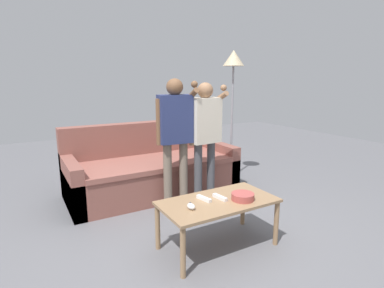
{
  "coord_description": "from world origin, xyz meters",
  "views": [
    {
      "loc": [
        -1.42,
        -2.19,
        1.49
      ],
      "look_at": [
        0.06,
        0.37,
        0.86
      ],
      "focal_mm": 28.67,
      "sensor_mm": 36.0,
      "label": 1
    }
  ],
  "objects_px": {
    "couch": "(152,170)",
    "coffee_table": "(218,206)",
    "player_center": "(175,129)",
    "floor_lamp": "(233,70)",
    "game_remote_wand_near": "(204,199)",
    "game_remote_wand_far": "(220,197)",
    "game_remote_nunchuk": "(191,206)",
    "player_right": "(205,129)",
    "snack_bowl": "(243,197)"
  },
  "relations": [
    {
      "from": "coffee_table",
      "to": "game_remote_wand_near",
      "type": "distance_m",
      "value": 0.14
    },
    {
      "from": "couch",
      "to": "player_center",
      "type": "distance_m",
      "value": 0.91
    },
    {
      "from": "couch",
      "to": "player_right",
      "type": "distance_m",
      "value": 1.01
    },
    {
      "from": "game_remote_nunchuk",
      "to": "floor_lamp",
      "type": "distance_m",
      "value": 2.52
    },
    {
      "from": "game_remote_nunchuk",
      "to": "floor_lamp",
      "type": "height_order",
      "value": "floor_lamp"
    },
    {
      "from": "snack_bowl",
      "to": "game_remote_wand_far",
      "type": "distance_m",
      "value": 0.2
    },
    {
      "from": "coffee_table",
      "to": "snack_bowl",
      "type": "bearing_deg",
      "value": -25.82
    },
    {
      "from": "player_right",
      "to": "game_remote_wand_near",
      "type": "relative_size",
      "value": 8.78
    },
    {
      "from": "couch",
      "to": "game_remote_wand_far",
      "type": "distance_m",
      "value": 1.59
    },
    {
      "from": "couch",
      "to": "game_remote_wand_near",
      "type": "height_order",
      "value": "couch"
    },
    {
      "from": "game_remote_wand_far",
      "to": "coffee_table",
      "type": "bearing_deg",
      "value": -148.76
    },
    {
      "from": "player_right",
      "to": "player_center",
      "type": "bearing_deg",
      "value": 170.36
    },
    {
      "from": "game_remote_nunchuk",
      "to": "player_center",
      "type": "distance_m",
      "value": 1.16
    },
    {
      "from": "floor_lamp",
      "to": "player_center",
      "type": "xyz_separation_m",
      "value": [
        -1.23,
        -0.57,
        -0.67
      ]
    },
    {
      "from": "player_center",
      "to": "couch",
      "type": "bearing_deg",
      "value": 93.52
    },
    {
      "from": "game_remote_wand_near",
      "to": "player_right",
      "type": "bearing_deg",
      "value": 57.33
    },
    {
      "from": "snack_bowl",
      "to": "game_remote_wand_near",
      "type": "xyz_separation_m",
      "value": [
        -0.3,
        0.16,
        -0.01
      ]
    },
    {
      "from": "snack_bowl",
      "to": "coffee_table",
      "type": "bearing_deg",
      "value": 154.18
    },
    {
      "from": "snack_bowl",
      "to": "game_remote_nunchuk",
      "type": "relative_size",
      "value": 2.29
    },
    {
      "from": "couch",
      "to": "snack_bowl",
      "type": "relative_size",
      "value": 10.81
    },
    {
      "from": "coffee_table",
      "to": "player_center",
      "type": "height_order",
      "value": "player_center"
    },
    {
      "from": "coffee_table",
      "to": "floor_lamp",
      "type": "bearing_deg",
      "value": 49.65
    },
    {
      "from": "game_remote_wand_near",
      "to": "coffee_table",
      "type": "bearing_deg",
      "value": -31.8
    },
    {
      "from": "game_remote_wand_near",
      "to": "floor_lamp",
      "type": "bearing_deg",
      "value": 46.17
    },
    {
      "from": "snack_bowl",
      "to": "game_remote_wand_near",
      "type": "height_order",
      "value": "snack_bowl"
    },
    {
      "from": "game_remote_nunchuk",
      "to": "floor_lamp",
      "type": "bearing_deg",
      "value": 44.5
    },
    {
      "from": "snack_bowl",
      "to": "player_right",
      "type": "relative_size",
      "value": 0.14
    },
    {
      "from": "player_right",
      "to": "game_remote_wand_near",
      "type": "bearing_deg",
      "value": -122.67
    },
    {
      "from": "game_remote_wand_near",
      "to": "player_center",
      "type": "bearing_deg",
      "value": 78.77
    },
    {
      "from": "player_center",
      "to": "game_remote_wand_far",
      "type": "relative_size",
      "value": 9.01
    },
    {
      "from": "floor_lamp",
      "to": "player_right",
      "type": "distance_m",
      "value": 1.28
    },
    {
      "from": "game_remote_wand_near",
      "to": "game_remote_wand_far",
      "type": "height_order",
      "value": "same"
    },
    {
      "from": "game_remote_nunchuk",
      "to": "floor_lamp",
      "type": "relative_size",
      "value": 0.05
    },
    {
      "from": "player_right",
      "to": "couch",
      "type": "bearing_deg",
      "value": 119.6
    },
    {
      "from": "coffee_table",
      "to": "player_right",
      "type": "xyz_separation_m",
      "value": [
        0.43,
        0.9,
        0.52
      ]
    },
    {
      "from": "game_remote_nunchuk",
      "to": "player_right",
      "type": "bearing_deg",
      "value": 52.29
    },
    {
      "from": "couch",
      "to": "player_center",
      "type": "relative_size",
      "value": 1.45
    },
    {
      "from": "couch",
      "to": "coffee_table",
      "type": "distance_m",
      "value": 1.6
    },
    {
      "from": "game_remote_nunchuk",
      "to": "player_center",
      "type": "xyz_separation_m",
      "value": [
        0.37,
        1.0,
        0.47
      ]
    },
    {
      "from": "snack_bowl",
      "to": "player_right",
      "type": "distance_m",
      "value": 1.11
    },
    {
      "from": "game_remote_nunchuk",
      "to": "game_remote_wand_far",
      "type": "bearing_deg",
      "value": 9.95
    },
    {
      "from": "floor_lamp",
      "to": "snack_bowl",
      "type": "bearing_deg",
      "value": -124.19
    },
    {
      "from": "snack_bowl",
      "to": "player_center",
      "type": "height_order",
      "value": "player_center"
    },
    {
      "from": "couch",
      "to": "game_remote_wand_far",
      "type": "xyz_separation_m",
      "value": [
        0.0,
        -1.58,
        0.16
      ]
    },
    {
      "from": "coffee_table",
      "to": "player_center",
      "type": "xyz_separation_m",
      "value": [
        0.07,
        0.96,
        0.55
      ]
    },
    {
      "from": "player_right",
      "to": "game_remote_wand_near",
      "type": "height_order",
      "value": "player_right"
    },
    {
      "from": "player_center",
      "to": "game_remote_wand_near",
      "type": "xyz_separation_m",
      "value": [
        -0.18,
        -0.89,
        -0.48
      ]
    },
    {
      "from": "player_center",
      "to": "snack_bowl",
      "type": "bearing_deg",
      "value": -83.23
    },
    {
      "from": "coffee_table",
      "to": "floor_lamp",
      "type": "xyz_separation_m",
      "value": [
        1.3,
        1.53,
        1.22
      ]
    },
    {
      "from": "game_remote_nunchuk",
      "to": "game_remote_wand_far",
      "type": "xyz_separation_m",
      "value": [
        0.33,
        0.06,
        -0.01
      ]
    }
  ]
}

